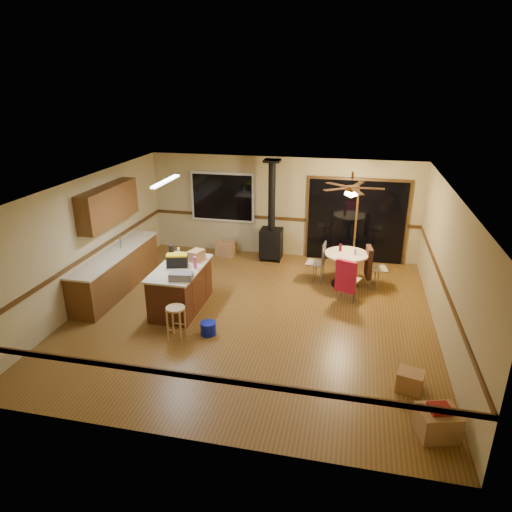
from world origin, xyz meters
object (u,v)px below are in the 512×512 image
(kitchen_island, at_px, (181,287))
(box_corner_a, at_px, (437,423))
(chair_near, at_px, (346,276))
(box_corner_b, at_px, (410,381))
(wood_stove, at_px, (271,233))
(blue_bucket, at_px, (208,328))
(toolbox_grey, at_px, (181,276))
(chair_right, at_px, (370,262))
(bar_stool, at_px, (176,323))
(toolbox_black, at_px, (177,261))
(chair_left, at_px, (320,258))
(dining_table, at_px, (346,263))
(box_under_window, at_px, (226,248))

(kitchen_island, height_order, box_corner_a, kitchen_island)
(kitchen_island, distance_m, chair_near, 3.42)
(box_corner_a, distance_m, box_corner_b, 0.96)
(wood_stove, bearing_deg, blue_bucket, -96.36)
(toolbox_grey, xyz_separation_m, chair_right, (3.51, 2.42, -0.37))
(wood_stove, bearing_deg, bar_stool, -102.83)
(kitchen_island, distance_m, box_corner_b, 4.71)
(toolbox_grey, bearing_deg, chair_right, 34.58)
(toolbox_black, xyz_separation_m, chair_left, (2.71, 1.89, -0.42))
(toolbox_black, relative_size, chair_right, 0.59)
(chair_left, bearing_deg, toolbox_black, -145.01)
(wood_stove, height_order, dining_table, wood_stove)
(wood_stove, distance_m, toolbox_grey, 3.77)
(kitchen_island, relative_size, chair_left, 3.26)
(kitchen_island, xyz_separation_m, box_under_window, (0.06, 3.10, -0.26))
(box_under_window, distance_m, box_corner_a, 7.37)
(dining_table, height_order, chair_left, chair_left)
(dining_table, bearing_deg, box_corner_a, -73.36)
(bar_stool, xyz_separation_m, chair_right, (3.42, 3.00, 0.29))
(kitchen_island, relative_size, toolbox_black, 4.09)
(chair_right, bearing_deg, dining_table, -177.40)
(bar_stool, relative_size, box_corner_a, 1.22)
(kitchen_island, xyz_separation_m, chair_left, (2.65, 1.92, 0.14))
(dining_table, xyz_separation_m, chair_right, (0.52, 0.02, 0.06))
(toolbox_black, relative_size, blue_bucket, 1.43)
(kitchen_island, relative_size, toolbox_grey, 3.87)
(chair_left, distance_m, chair_near, 1.15)
(chair_left, bearing_deg, box_corner_a, -67.15)
(kitchen_island, distance_m, toolbox_grey, 0.80)
(toolbox_grey, distance_m, box_corner_b, 4.35)
(chair_right, relative_size, box_corner_a, 1.37)
(dining_table, xyz_separation_m, chair_near, (0.03, -0.87, 0.06))
(bar_stool, bearing_deg, box_under_window, 93.82)
(toolbox_black, bearing_deg, box_under_window, 87.79)
(dining_table, relative_size, box_under_window, 2.06)
(chair_near, bearing_deg, toolbox_black, -164.35)
(bar_stool, height_order, box_corner_b, bar_stool)
(blue_bucket, distance_m, box_under_window, 4.08)
(box_corner_b, bearing_deg, wood_stove, 122.19)
(chair_right, bearing_deg, box_under_window, 161.42)
(toolbox_grey, distance_m, chair_near, 3.41)
(dining_table, relative_size, box_corner_b, 2.59)
(box_under_window, bearing_deg, box_corner_a, -52.00)
(toolbox_black, relative_size, dining_table, 0.42)
(wood_stove, height_order, toolbox_black, wood_stove)
(toolbox_grey, relative_size, box_corner_a, 0.85)
(bar_stool, xyz_separation_m, box_under_window, (-0.28, 4.24, -0.12))
(toolbox_black, distance_m, box_corner_b, 4.84)
(kitchen_island, distance_m, box_under_window, 3.11)
(kitchen_island, distance_m, chair_left, 3.28)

